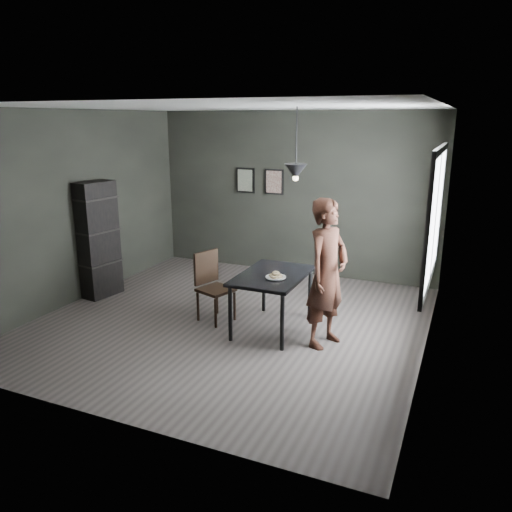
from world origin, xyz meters
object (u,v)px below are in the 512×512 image
at_px(wood_chair, 212,281).
at_px(shelf_unit, 98,240).
at_px(white_plate, 276,278).
at_px(cafe_table, 272,280).
at_px(woman, 327,274).
at_px(pendant_lamp, 296,171).

height_order(wood_chair, shelf_unit, shelf_unit).
bearing_deg(white_plate, cafe_table, 125.36).
height_order(white_plate, wood_chair, wood_chair).
bearing_deg(woman, pendant_lamp, 82.27).
bearing_deg(white_plate, pendant_lamp, 57.56).
bearing_deg(wood_chair, pendant_lamp, 24.69).
relative_size(white_plate, pendant_lamp, 0.27).
height_order(cafe_table, woman, woman).
xyz_separation_m(woman, wood_chair, (-1.64, 0.15, -0.36)).
bearing_deg(pendant_lamp, cafe_table, -158.20).
relative_size(wood_chair, pendant_lamp, 1.09).
bearing_deg(white_plate, shelf_unit, 174.26).
distance_m(shelf_unit, pendant_lamp, 3.38).
distance_m(woman, pendant_lamp, 1.29).
xyz_separation_m(white_plate, shelf_unit, (-3.02, 0.30, 0.13)).
height_order(white_plate, woman, woman).
height_order(woman, wood_chair, woman).
height_order(cafe_table, pendant_lamp, pendant_lamp).
distance_m(woman, wood_chair, 1.68).
height_order(cafe_table, wood_chair, wood_chair).
distance_m(wood_chair, shelf_unit, 2.07).
bearing_deg(wood_chair, white_plate, 11.64).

